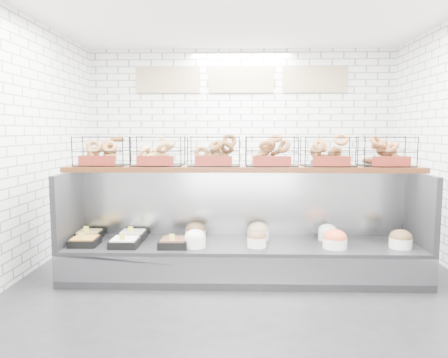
{
  "coord_description": "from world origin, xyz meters",
  "views": [
    {
      "loc": [
        -0.07,
        -4.54,
        1.66
      ],
      "look_at": [
        -0.21,
        0.45,
        1.11
      ],
      "focal_mm": 35.0,
      "sensor_mm": 36.0,
      "label": 1
    }
  ],
  "objects": [
    {
      "name": "ground",
      "position": [
        0.0,
        0.0,
        0.0
      ],
      "size": [
        5.5,
        5.5,
        0.0
      ],
      "primitive_type": "plane",
      "color": "black",
      "rests_on": "ground"
    },
    {
      "name": "room_shell",
      "position": [
        0.0,
        0.6,
        2.06
      ],
      "size": [
        5.02,
        5.51,
        3.01
      ],
      "color": "silver",
      "rests_on": "ground"
    },
    {
      "name": "display_case",
      "position": [
        -0.01,
        0.34,
        0.33
      ],
      "size": [
        4.0,
        0.9,
        1.2
      ],
      "color": "black",
      "rests_on": "ground"
    },
    {
      "name": "bagel_shelf",
      "position": [
        -0.0,
        0.52,
        1.4
      ],
      "size": [
        4.1,
        0.5,
        0.4
      ],
      "color": "#401D0D",
      "rests_on": "display_case"
    },
    {
      "name": "prep_counter",
      "position": [
        -0.0,
        2.43,
        0.47
      ],
      "size": [
        4.0,
        0.6,
        1.2
      ],
      "color": "#93969B",
      "rests_on": "ground"
    }
  ]
}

